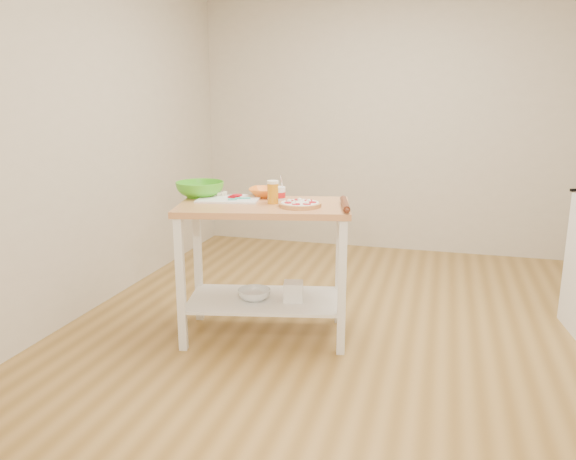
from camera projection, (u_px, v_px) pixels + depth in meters
The scene contains 13 objects.
room_shell at pixel (364, 132), 3.50m from camera, with size 4.04×4.54×2.74m.
prep_island at pixel (264, 243), 3.64m from camera, with size 1.19×0.81×0.90m.
pizza at pixel (300, 204), 3.49m from camera, with size 0.27×0.27×0.04m.
cutting_board at pixel (229, 198), 3.73m from camera, with size 0.45×0.36×0.04m.
spatula at pixel (238, 199), 3.67m from camera, with size 0.14×0.10×0.01m.
knife at pixel (210, 194), 3.85m from camera, with size 0.27×0.03×0.01m.
orange_bowl at pixel (267, 192), 3.82m from camera, with size 0.25×0.25×0.06m, color orange.
green_bowl at pixel (200, 189), 3.82m from camera, with size 0.33×0.33×0.10m, color green.
beer_pint at pixel (273, 192), 3.58m from camera, with size 0.07×0.07×0.15m.
yogurt_tub at pixel (279, 195), 3.62m from camera, with size 0.08×0.08×0.18m.
rolling_pin at pixel (345, 204), 3.46m from camera, with size 0.04×0.04×0.36m, color #5C2815.
shelf_glass_bowl at pixel (254, 294), 3.70m from camera, with size 0.22×0.22×0.07m, color silver.
shelf_bin at pixel (293, 291), 3.68m from camera, with size 0.12×0.12×0.12m, color white.
Camera 1 is at (0.50, -3.54, 1.58)m, focal length 35.00 mm.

